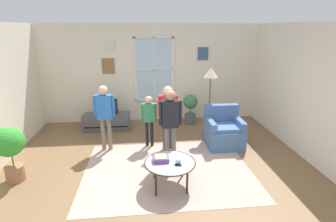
# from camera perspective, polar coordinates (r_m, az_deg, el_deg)

# --- Properties ---
(ground_plane) EXTENTS (6.46, 6.35, 0.02)m
(ground_plane) POSITION_cam_1_polar(r_m,az_deg,el_deg) (4.77, -1.90, -13.82)
(ground_plane) COLOR brown
(back_wall) EXTENTS (5.86, 0.17, 2.62)m
(back_wall) POSITION_cam_1_polar(r_m,az_deg,el_deg) (7.08, -3.70, 8.37)
(back_wall) COLOR silver
(back_wall) RESTS_ON ground_plane
(side_wall_right) EXTENTS (0.12, 5.75, 2.62)m
(side_wall_right) POSITION_cam_1_polar(r_m,az_deg,el_deg) (5.32, 32.06, 2.28)
(side_wall_right) COLOR silver
(side_wall_right) RESTS_ON ground_plane
(area_rug) EXTENTS (3.04, 2.30, 0.01)m
(area_rug) POSITION_cam_1_polar(r_m,az_deg,el_deg) (4.85, -0.04, -13.02)
(area_rug) COLOR tan
(area_rug) RESTS_ON ground_plane
(tv_stand) EXTENTS (1.18, 0.48, 0.40)m
(tv_stand) POSITION_cam_1_polar(r_m,az_deg,el_deg) (6.79, -13.49, -2.32)
(tv_stand) COLOR #4C4C51
(tv_stand) RESTS_ON ground_plane
(television) EXTENTS (0.59, 0.08, 0.40)m
(television) POSITION_cam_1_polar(r_m,az_deg,el_deg) (6.65, -13.76, 1.00)
(television) COLOR #4C4C4C
(television) RESTS_ON tv_stand
(armchair) EXTENTS (0.76, 0.74, 0.87)m
(armchair) POSITION_cam_1_polar(r_m,az_deg,el_deg) (5.80, 12.33, -4.46)
(armchair) COLOR #476B9E
(armchair) RESTS_ON ground_plane
(coffee_table) EXTENTS (0.84, 0.84, 0.45)m
(coffee_table) POSITION_cam_1_polar(r_m,az_deg,el_deg) (4.22, 0.44, -11.64)
(coffee_table) COLOR #99B2B7
(coffee_table) RESTS_ON ground_plane
(book_stack) EXTENTS (0.26, 0.20, 0.09)m
(book_stack) POSITION_cam_1_polar(r_m,az_deg,el_deg) (4.22, -1.60, -10.59)
(book_stack) COLOR #A94F9A
(book_stack) RESTS_ON coffee_table
(cup) EXTENTS (0.08, 0.08, 0.09)m
(cup) POSITION_cam_1_polar(r_m,az_deg,el_deg) (4.14, 2.24, -11.12)
(cup) COLOR white
(cup) RESTS_ON coffee_table
(remote_near_books) EXTENTS (0.11, 0.14, 0.02)m
(remote_near_books) POSITION_cam_1_polar(r_m,az_deg,el_deg) (4.15, 2.22, -11.58)
(remote_near_books) COLOR black
(remote_near_books) RESTS_ON coffee_table
(remote_near_cup) EXTENTS (0.05, 0.14, 0.02)m
(remote_near_cup) POSITION_cam_1_polar(r_m,az_deg,el_deg) (4.15, 2.51, -11.64)
(remote_near_cup) COLOR black
(remote_near_cup) RESTS_ON coffee_table
(person_green_shirt) EXTENTS (0.34, 0.16, 1.14)m
(person_green_shirt) POSITION_cam_1_polar(r_m,az_deg,el_deg) (5.50, -4.26, -1.00)
(person_green_shirt) COLOR black
(person_green_shirt) RESTS_ON ground_plane
(person_black_shirt) EXTENTS (0.43, 0.20, 1.44)m
(person_black_shirt) POSITION_cam_1_polar(r_m,az_deg,el_deg) (4.77, 0.53, -1.61)
(person_black_shirt) COLOR #726656
(person_black_shirt) RESTS_ON ground_plane
(person_red_shirt) EXTENTS (0.42, 0.19, 1.39)m
(person_red_shirt) POSITION_cam_1_polar(r_m,az_deg,el_deg) (5.30, -0.03, 0.09)
(person_red_shirt) COLOR #333851
(person_red_shirt) RESTS_ON ground_plane
(person_blue_shirt) EXTENTS (0.42, 0.19, 1.41)m
(person_blue_shirt) POSITION_cam_1_polar(r_m,az_deg,el_deg) (5.42, -14.02, 0.08)
(person_blue_shirt) COLOR #726656
(person_blue_shirt) RESTS_ON ground_plane
(potted_plant_by_window) EXTENTS (0.38, 0.38, 0.81)m
(potted_plant_by_window) POSITION_cam_1_polar(r_m,az_deg,el_deg) (6.92, 4.99, 0.92)
(potted_plant_by_window) COLOR #4C565B
(potted_plant_by_window) RESTS_ON ground_plane
(potted_plant_corner) EXTENTS (0.50, 0.50, 0.97)m
(potted_plant_corner) POSITION_cam_1_polar(r_m,az_deg,el_deg) (5.01, -31.86, -6.90)
(potted_plant_corner) COLOR #9E6B4C
(potted_plant_corner) RESTS_ON ground_plane
(floor_lamp) EXTENTS (0.32, 0.32, 1.65)m
(floor_lamp) POSITION_cam_1_polar(r_m,az_deg,el_deg) (5.99, 9.50, 6.97)
(floor_lamp) COLOR black
(floor_lamp) RESTS_ON ground_plane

